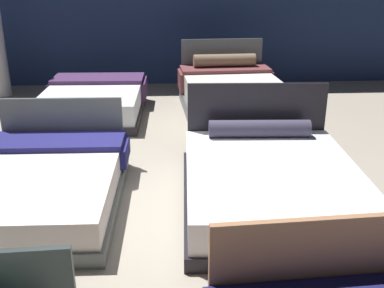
% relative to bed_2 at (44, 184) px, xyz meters
% --- Properties ---
extents(ground_plane, '(18.00, 18.00, 0.02)m').
position_rel_bed_2_xyz_m(ground_plane, '(1.09, -0.03, -0.21)').
color(ground_plane, gray).
extents(bed_2, '(1.50, 2.03, 0.80)m').
position_rel_bed_2_xyz_m(bed_2, '(0.00, 0.00, 0.00)').
color(bed_2, '#535956').
rests_on(bed_2, ground_plane).
extents(bed_3, '(1.74, 2.18, 0.94)m').
position_rel_bed_2_xyz_m(bed_3, '(2.15, -0.10, 0.01)').
color(bed_3, black).
rests_on(bed_3, ground_plane).
extents(bed_4, '(1.57, 1.98, 0.48)m').
position_rel_bed_2_xyz_m(bed_4, '(0.06, 2.87, 0.01)').
color(bed_4, black).
rests_on(bed_4, ground_plane).
extents(bed_5, '(1.63, 2.21, 1.02)m').
position_rel_bed_2_xyz_m(bed_5, '(2.21, 2.85, 0.09)').
color(bed_5, '#4B4F55').
rests_on(bed_5, ground_plane).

